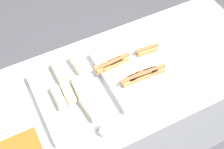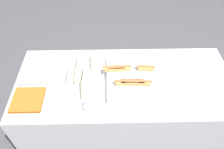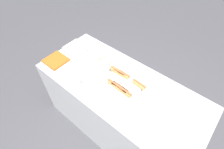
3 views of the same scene
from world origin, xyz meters
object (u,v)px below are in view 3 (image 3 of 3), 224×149
at_px(tray_side_back, 76,49).
at_px(serving_spoon_near, 78,84).
at_px(tray_hotdogs, 122,84).
at_px(tray_side_front, 56,62).
at_px(tray_wraps, 94,65).

xyz_separation_m(tray_side_back, serving_spoon_near, (0.43, -0.36, -0.01)).
xyz_separation_m(tray_hotdogs, tray_side_front, (-0.79, -0.24, 0.00)).
distance_m(tray_hotdogs, tray_wraps, 0.42).
distance_m(tray_hotdogs, tray_side_back, 0.79).
bearing_deg(tray_hotdogs, tray_side_front, -163.46).
bearing_deg(serving_spoon_near, tray_side_front, 172.65).
distance_m(tray_wraps, tray_side_back, 0.38).
relative_size(tray_side_back, serving_spoon_near, 1.08).
distance_m(tray_hotdogs, tray_side_front, 0.83).
relative_size(tray_side_front, serving_spoon_near, 1.08).
distance_m(tray_wraps, serving_spoon_near, 0.30).
bearing_deg(tray_hotdogs, tray_wraps, 179.10).
bearing_deg(tray_side_front, tray_side_back, 90.00).
distance_m(tray_side_front, tray_side_back, 0.31).
bearing_deg(tray_hotdogs, tray_side_back, 174.90).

